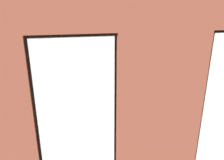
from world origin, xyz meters
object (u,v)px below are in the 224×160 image
at_px(couch_by_window, 126,160).
at_px(coffee_table, 105,99).
at_px(remote_silver, 110,99).
at_px(candle_jar, 97,95).
at_px(potted_plant_by_left_couch, 168,78).
at_px(potted_plant_corner_near_left, 168,63).
at_px(papasan_chair, 80,74).
at_px(couch_left, 204,98).
at_px(cup_ceramic, 88,100).
at_px(potted_plant_foreground_right, 18,73).

xyz_separation_m(couch_by_window, coffee_table, (-0.09, -2.39, 0.04)).
relative_size(coffee_table, remote_silver, 9.07).
bearing_deg(candle_jar, potted_plant_by_left_couch, -159.92).
xyz_separation_m(couch_by_window, potted_plant_corner_near_left, (-2.94, -4.53, 0.32)).
xyz_separation_m(couch_by_window, papasan_chair, (0.40, -4.43, 0.12)).
height_order(couch_left, potted_plant_corner_near_left, potted_plant_corner_near_left).
height_order(couch_left, candle_jar, couch_left).
height_order(coffee_table, cup_ceramic, cup_ceramic).
distance_m(potted_plant_by_left_couch, potted_plant_corner_near_left, 1.26).
bearing_deg(remote_silver, potted_plant_foreground_right, 70.93).
height_order(cup_ceramic, potted_plant_foreground_right, potted_plant_foreground_right).
bearing_deg(candle_jar, potted_plant_foreground_right, -40.52).
height_order(couch_by_window, coffee_table, couch_by_window).
bearing_deg(coffee_table, papasan_chair, -76.39).
bearing_deg(cup_ceramic, couch_by_window, 99.29).
height_order(candle_jar, potted_plant_corner_near_left, potted_plant_corner_near_left).
bearing_deg(candle_jar, potted_plant_corner_near_left, -146.30).
bearing_deg(cup_ceramic, couch_left, 174.65).
distance_m(cup_ceramic, papasan_chair, 2.18).
distance_m(coffee_table, potted_plant_foreground_right, 3.29).
height_order(couch_left, cup_ceramic, couch_left).
distance_m(candle_jar, potted_plant_foreground_right, 3.06).
xyz_separation_m(couch_left, candle_jar, (2.89, -0.54, 0.14)).
height_order(candle_jar, potted_plant_by_left_couch, potted_plant_by_left_couch).
bearing_deg(potted_plant_corner_near_left, papasan_chair, 1.66).
xyz_separation_m(couch_by_window, cup_ceramic, (0.37, -2.26, 0.12)).
bearing_deg(remote_silver, cup_ceramic, 111.19).
bearing_deg(potted_plant_corner_near_left, couch_by_window, 57.01).
distance_m(couch_left, papasan_chair, 4.04).
xyz_separation_m(remote_silver, potted_plant_by_left_couch, (-2.18, -1.15, 0.02)).
relative_size(remote_silver, papasan_chair, 0.15).
bearing_deg(couch_left, potted_plant_foreground_right, -112.41).
bearing_deg(potted_plant_foreground_right, couch_left, 154.16).
xyz_separation_m(couch_left, potted_plant_corner_near_left, (-0.15, -2.57, 0.32)).
bearing_deg(potted_plant_by_left_couch, couch_left, 105.41).
xyz_separation_m(couch_left, cup_ceramic, (3.16, -0.30, 0.13)).
bearing_deg(papasan_chair, potted_plant_by_left_couch, 159.93).
bearing_deg(papasan_chair, couch_by_window, 95.17).
bearing_deg(potted_plant_by_left_couch, cup_ceramic, 22.68).
xyz_separation_m(coffee_table, potted_plant_corner_near_left, (-2.85, -2.14, 0.28)).
height_order(couch_by_window, papasan_chair, couch_by_window).
bearing_deg(potted_plant_by_left_couch, papasan_chair, -20.07).
distance_m(candle_jar, remote_silver, 0.40).
bearing_deg(candle_jar, remote_silver, 141.73).
relative_size(couch_left, remote_silver, 12.02).
bearing_deg(remote_silver, potted_plant_by_left_couch, -40.94).
distance_m(papasan_chair, potted_plant_by_left_couch, 2.97).
height_order(cup_ceramic, candle_jar, candle_jar).
height_order(couch_by_window, potted_plant_corner_near_left, potted_plant_corner_near_left).
relative_size(remote_silver, potted_plant_foreground_right, 0.16).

